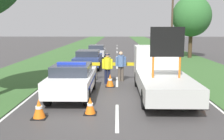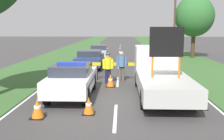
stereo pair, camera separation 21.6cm
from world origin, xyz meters
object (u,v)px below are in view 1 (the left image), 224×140
at_px(road_barrier, 117,65).
at_px(utility_pole, 172,18).
at_px(traffic_cone_centre_front, 204,103).
at_px(traffic_cone_near_truck, 90,106).
at_px(work_truck, 160,72).
at_px(queued_car_hatch_blue, 88,59).
at_px(police_officer, 107,66).
at_px(traffic_cone_near_police, 39,109).
at_px(police_car, 73,79).
at_px(pedestrian_civilian, 121,64).
at_px(roadside_tree_near_right, 192,16).
at_px(queued_car_sedan_silver, 97,51).
at_px(traffic_cone_behind_barrier, 110,80).

xyz_separation_m(road_barrier, utility_pole, (5.60, 11.35, 3.27)).
xyz_separation_m(traffic_cone_centre_front, traffic_cone_near_truck, (-4.46, -0.73, 0.07)).
bearing_deg(traffic_cone_near_truck, work_truck, 45.95).
bearing_deg(traffic_cone_centre_front, queued_car_hatch_blue, 118.51).
height_order(police_officer, traffic_cone_near_police, police_officer).
distance_m(police_car, traffic_cone_centre_front, 5.84).
bearing_deg(police_officer, road_barrier, -109.44).
relative_size(police_officer, traffic_cone_near_police, 2.44).
xyz_separation_m(pedestrian_civilian, traffic_cone_near_truck, (-1.23, -6.09, -0.73)).
height_order(police_officer, roadside_tree_near_right, roadside_tree_near_right).
distance_m(traffic_cone_centre_front, utility_pole, 17.65).
xyz_separation_m(road_barrier, traffic_cone_near_police, (-2.79, -6.95, -0.56)).
xyz_separation_m(traffic_cone_near_police, utility_pole, (8.38, 18.30, 3.82)).
relative_size(police_car, pedestrian_civilian, 2.57).
relative_size(police_car, utility_pole, 0.57).
xyz_separation_m(traffic_cone_near_truck, utility_pole, (6.61, 17.81, 3.85)).
xyz_separation_m(work_truck, queued_car_sedan_silver, (-4.21, 14.65, -0.32)).
relative_size(traffic_cone_near_police, traffic_cone_near_truck, 1.09).
xyz_separation_m(police_officer, traffic_cone_near_police, (-2.23, -5.87, -0.68)).
distance_m(traffic_cone_centre_front, traffic_cone_near_truck, 4.52).
height_order(traffic_cone_near_truck, queued_car_hatch_blue, queued_car_hatch_blue).
distance_m(police_officer, traffic_cone_centre_front, 6.19).
relative_size(pedestrian_civilian, roadside_tree_near_right, 0.28).
distance_m(police_officer, traffic_cone_near_police, 6.32).
bearing_deg(roadside_tree_near_right, utility_pole, -164.68).
distance_m(traffic_cone_near_police, queued_car_hatch_blue, 11.81).
height_order(traffic_cone_centre_front, utility_pole, utility_pole).
bearing_deg(queued_car_hatch_blue, police_officer, 106.32).
bearing_deg(police_officer, work_truck, 148.38).
bearing_deg(utility_pole, pedestrian_civilian, -114.65).
xyz_separation_m(road_barrier, traffic_cone_centre_front, (3.45, -5.72, -0.66)).
xyz_separation_m(traffic_cone_centre_front, roadside_tree_near_right, (4.27, 17.66, 4.08)).
bearing_deg(traffic_cone_near_police, police_car, 76.84).
distance_m(traffic_cone_near_truck, traffic_cone_behind_barrier, 4.66).
height_order(traffic_cone_behind_barrier, roadside_tree_near_right, roadside_tree_near_right).
height_order(traffic_cone_centre_front, queued_car_hatch_blue, queued_car_hatch_blue).
bearing_deg(traffic_cone_centre_front, police_car, 162.05).
height_order(road_barrier, traffic_cone_near_police, road_barrier).
bearing_deg(traffic_cone_near_truck, traffic_cone_behind_barrier, 82.31).
bearing_deg(traffic_cone_centre_front, pedestrian_civilian, 121.06).
relative_size(work_truck, roadside_tree_near_right, 0.97).
xyz_separation_m(traffic_cone_near_police, traffic_cone_near_truck, (1.78, 0.49, -0.03)).
height_order(traffic_cone_near_police, traffic_cone_behind_barrier, traffic_cone_near_police).
relative_size(work_truck, pedestrian_civilian, 3.49).
distance_m(pedestrian_civilian, traffic_cone_behind_barrier, 1.75).
distance_m(work_truck, police_officer, 3.43).
distance_m(police_officer, queued_car_hatch_blue, 6.17).
bearing_deg(pedestrian_civilian, police_car, -149.30).
height_order(police_car, traffic_cone_near_police, police_car).
bearing_deg(traffic_cone_centre_front, traffic_cone_behind_barrier, 134.62).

